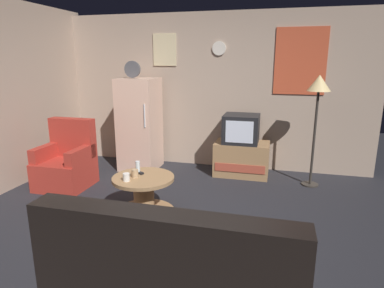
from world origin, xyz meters
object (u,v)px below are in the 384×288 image
Objects in this scene: fridge at (140,124)px; wine_glass at (138,167)px; tv_stand at (242,159)px; crt_tv at (241,129)px; coffee_table at (144,196)px; remote_control at (138,172)px; mug_ceramic_white at (126,177)px; mug_ceramic_tan at (135,173)px; couch at (175,280)px; standing_lamp at (318,92)px; armchair at (67,163)px.

fridge is 1.67m from wine_glass.
crt_tv is at bearing -177.76° from tv_stand.
tv_stand is at bearing 56.62° from wine_glass.
wine_glass is (-1.06, -1.61, 0.28)m from tv_stand.
coffee_table is 0.29m from remote_control.
coffee_table is 8.00× the size of mug_ceramic_white.
mug_ceramic_tan is (-1.04, -1.74, 0.25)m from tv_stand.
tv_stand is 5.60× the size of wine_glass.
mug_ceramic_tan is at bearing 122.80° from couch.
standing_lamp reaches higher than mug_ceramic_white.
wine_glass is at bearing -123.38° from tv_stand.
standing_lamp is 17.67× the size of mug_ceramic_white.
mug_ceramic_white is (-0.02, -0.28, -0.03)m from wine_glass.
fridge is 1.76m from tv_stand.
crt_tv is 2.01m from coffee_table.
fridge is 2.79m from standing_lamp.
remote_control is (0.63, -1.53, -0.27)m from fridge.
tv_stand is at bearing 84.37° from remote_control.
couch reaches higher than remote_control.
wine_glass reaches higher than remote_control.
mug_ceramic_tan is at bearing 74.21° from mug_ceramic_white.
fridge is 3.28× the size of crt_tv.
crt_tv reaches higher than remote_control.
crt_tv is at bearing 2.80° from fridge.
remote_control is at bearing 96.78° from mug_ceramic_tan.
tv_stand is at bearing 60.84° from coffee_table.
couch is (0.95, -1.58, -0.17)m from remote_control.
armchair reaches higher than coffee_table.
crt_tv reaches higher than coffee_table.
mug_ceramic_tan reaches higher than remote_control.
tv_stand is 5.60× the size of remote_control.
armchair is at bearing -124.19° from fridge.
tv_stand is at bearing 88.04° from couch.
wine_glass reaches higher than mug_ceramic_tan.
couch is (1.58, -3.11, -0.44)m from fridge.
couch reaches higher than wine_glass.
mug_ceramic_tan is at bearing -120.24° from crt_tv.
armchair is at bearing 137.80° from couch.
standing_lamp is at bearing 38.42° from mug_ceramic_white.
remote_control is at bearing 3.00° from wine_glass.
coffee_table is at bearing -22.40° from armchair.
mug_ceramic_tan is at bearing -143.53° from standing_lamp.
couch is at bearing -42.20° from armchair.
fridge is 19.67× the size of mug_ceramic_white.
fridge is at bearing 140.07° from remote_control.
wine_glass is (-2.09, -1.40, -0.81)m from standing_lamp.
coffee_table is 0.42× the size of couch.
wine_glass is 0.06m from remote_control.
armchair reaches higher than tv_stand.
remote_control is at bearing 135.61° from coffee_table.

